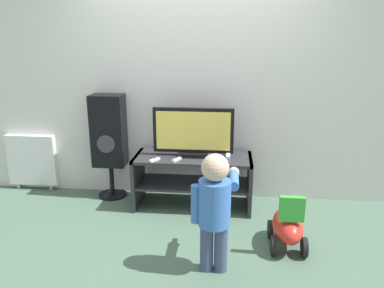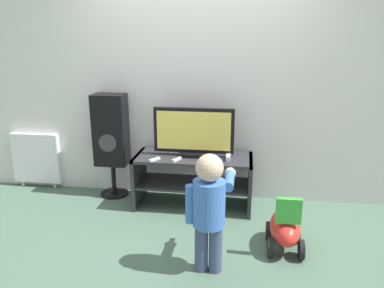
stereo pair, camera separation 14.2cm
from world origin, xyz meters
name	(u,v)px [view 1 (the left image)]	position (x,y,z in m)	size (l,w,h in m)	color
ground_plane	(190,216)	(0.00, 0.00, 0.00)	(16.00, 16.00, 0.00)	#4C6B56
wall_back	(196,82)	(0.00, 0.59, 1.30)	(10.00, 0.06, 2.60)	silver
tv_stand	(193,173)	(0.00, 0.26, 0.37)	(1.23, 0.51, 0.56)	#2D2D33
television	(193,133)	(0.00, 0.28, 0.81)	(0.84, 0.20, 0.51)	black
game_console	(228,156)	(0.37, 0.22, 0.59)	(0.04, 0.19, 0.05)	white
remote_primary	(155,160)	(-0.37, 0.07, 0.57)	(0.10, 0.13, 0.03)	white
remote_secondary	(177,160)	(-0.15, 0.10, 0.57)	(0.09, 0.13, 0.03)	white
child	(215,203)	(0.28, -0.87, 0.57)	(0.37, 0.53, 0.96)	#3F4C72
speaker_tower	(109,133)	(-0.95, 0.42, 0.74)	(0.35, 0.32, 1.17)	black
ride_on_toy	(288,226)	(0.90, -0.49, 0.20)	(0.29, 0.51, 0.53)	red
radiator	(32,160)	(-1.94, 0.52, 0.36)	(0.59, 0.08, 0.67)	white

